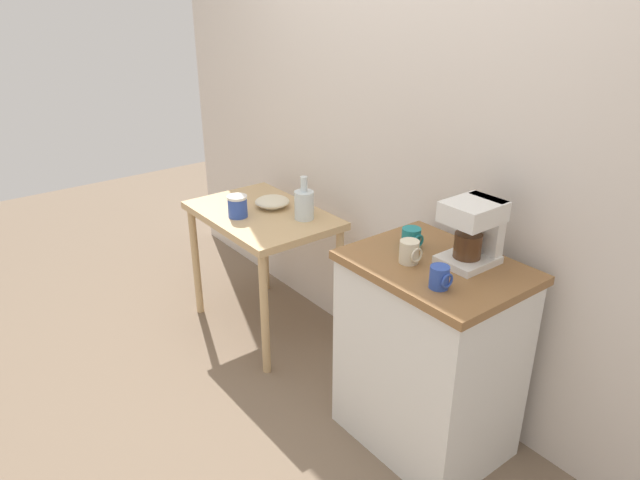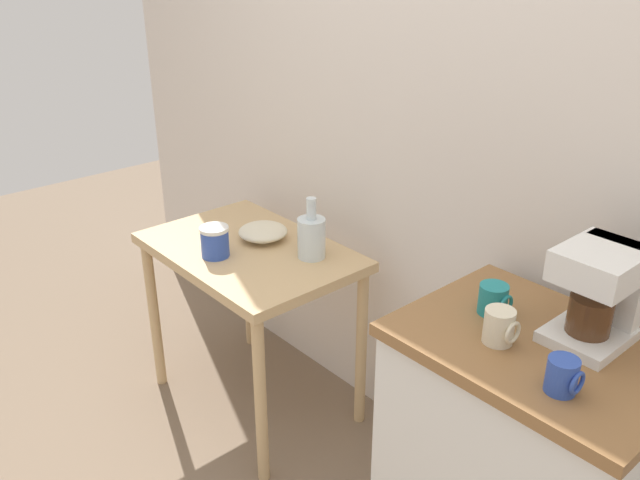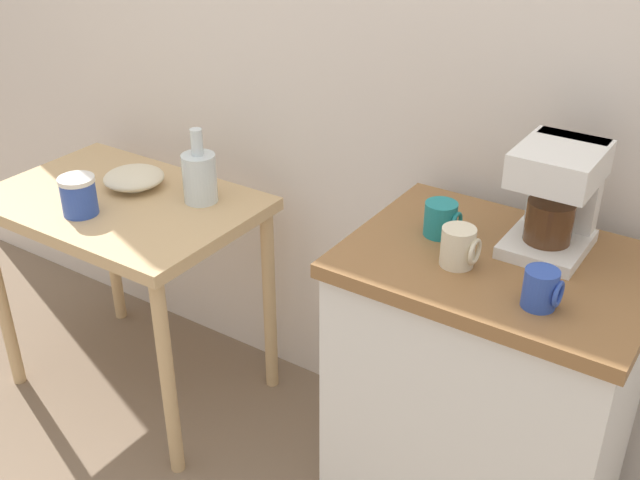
# 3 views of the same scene
# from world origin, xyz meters

# --- Properties ---
(ground_plane) EXTENTS (8.00, 8.00, 0.00)m
(ground_plane) POSITION_xyz_m (0.00, 0.00, 0.00)
(ground_plane) COLOR #7A6651
(wooden_table) EXTENTS (0.85, 0.58, 0.74)m
(wooden_table) POSITION_xyz_m (-0.67, -0.03, 0.64)
(wooden_table) COLOR tan
(wooden_table) RESTS_ON ground_plane
(kitchen_counter) EXTENTS (0.71, 0.54, 0.89)m
(kitchen_counter) POSITION_xyz_m (0.56, 0.02, 0.45)
(kitchen_counter) COLOR white
(kitchen_counter) RESTS_ON ground_plane
(bowl_stoneware) EXTENTS (0.19, 0.19, 0.06)m
(bowl_stoneware) POSITION_xyz_m (-0.70, 0.06, 0.77)
(bowl_stoneware) COLOR beige
(bowl_stoneware) RESTS_ON wooden_table
(glass_carafe_vase) EXTENTS (0.11, 0.11, 0.24)m
(glass_carafe_vase) POSITION_xyz_m (-0.45, 0.10, 0.82)
(glass_carafe_vase) COLOR silver
(glass_carafe_vase) RESTS_ON wooden_table
(canister_enamel) EXTENTS (0.11, 0.11, 0.12)m
(canister_enamel) POSITION_xyz_m (-0.69, -0.17, 0.80)
(canister_enamel) COLOR #2D4CAD
(canister_enamel) RESTS_ON wooden_table
(coffee_maker) EXTENTS (0.18, 0.22, 0.26)m
(coffee_maker) POSITION_xyz_m (0.63, 0.14, 1.03)
(coffee_maker) COLOR white
(coffee_maker) RESTS_ON kitchen_counter
(mug_dark_teal) EXTENTS (0.09, 0.08, 0.09)m
(mug_dark_teal) POSITION_xyz_m (0.39, 0.05, 0.93)
(mug_dark_teal) COLOR teal
(mug_dark_teal) RESTS_ON kitchen_counter
(mug_small_cream) EXTENTS (0.09, 0.08, 0.09)m
(mug_small_cream) POSITION_xyz_m (0.48, -0.06, 0.94)
(mug_small_cream) COLOR beige
(mug_small_cream) RESTS_ON kitchen_counter
(mug_blue) EXTENTS (0.08, 0.07, 0.09)m
(mug_blue) POSITION_xyz_m (0.70, -0.12, 0.93)
(mug_blue) COLOR #2D4CAD
(mug_blue) RESTS_ON kitchen_counter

